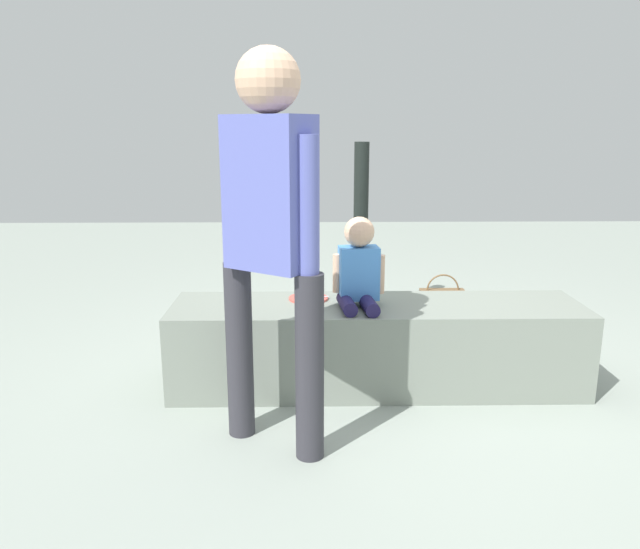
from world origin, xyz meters
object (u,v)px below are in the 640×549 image
object	(u,v)px
child_seated	(359,268)
cake_plate	(308,296)
handbag_black_leather	(512,335)
adult_standing	(271,219)
gift_bag	(339,318)
water_bottle_far_side	(250,303)
party_cup_red	(300,309)
handbag_brown_canvas	(442,303)
water_bottle_near_gift	(318,338)

from	to	relation	value
child_seated	cake_plate	distance (m)	0.36
handbag_black_leather	cake_plate	bearing A→B (deg)	-163.64
child_seated	handbag_black_leather	distance (m)	1.29
adult_standing	gift_bag	distance (m)	1.74
gift_bag	water_bottle_far_side	bearing A→B (deg)	140.90
gift_bag	party_cup_red	xyz separation A→B (m)	(-0.28, 0.48, -0.08)
adult_standing	gift_bag	bearing A→B (deg)	75.76
handbag_brown_canvas	adult_standing	bearing A→B (deg)	-121.85
gift_bag	water_bottle_near_gift	xyz separation A→B (m)	(-0.15, -0.32, -0.03)
handbag_brown_canvas	water_bottle_far_side	bearing A→B (deg)	176.04
water_bottle_near_gift	cake_plate	bearing A→B (deg)	-99.39
cake_plate	water_bottle_near_gift	xyz separation A→B (m)	(0.06, 0.37, -0.39)
adult_standing	party_cup_red	distance (m)	2.16
party_cup_red	handbag_black_leather	distance (m)	1.58
gift_bag	handbag_black_leather	world-z (taller)	handbag_black_leather
child_seated	adult_standing	world-z (taller)	adult_standing
party_cup_red	adult_standing	bearing A→B (deg)	-92.68
adult_standing	handbag_black_leather	size ratio (longest dim) A/B	5.27
gift_bag	water_bottle_near_gift	distance (m)	0.35
child_seated	adult_standing	xyz separation A→B (m)	(-0.42, -0.62, 0.36)
water_bottle_far_side	handbag_brown_canvas	bearing A→B (deg)	-3.96
child_seated	cake_plate	world-z (taller)	child_seated
adult_standing	cake_plate	size ratio (longest dim) A/B	7.70
gift_bag	water_bottle_far_side	size ratio (longest dim) A/B	1.48
child_seated	gift_bag	distance (m)	0.99
water_bottle_near_gift	gift_bag	bearing A→B (deg)	65.00
gift_bag	child_seated	bearing A→B (deg)	-85.92
adult_standing	gift_bag	size ratio (longest dim) A/B	5.50
water_bottle_near_gift	handbag_brown_canvas	world-z (taller)	handbag_brown_canvas
child_seated	party_cup_red	xyz separation A→B (m)	(-0.33, 1.30, -0.63)
party_cup_red	water_bottle_far_side	bearing A→B (deg)	170.78
child_seated	handbag_brown_canvas	bearing A→B (deg)	59.54
party_cup_red	water_bottle_near_gift	bearing A→B (deg)	-80.90
child_seated	water_bottle_far_side	bearing A→B (deg)	117.88
adult_standing	water_bottle_near_gift	world-z (taller)	adult_standing
water_bottle_far_side	handbag_black_leather	bearing A→B (deg)	-25.60
adult_standing	handbag_brown_canvas	distance (m)	2.40
gift_bag	party_cup_red	world-z (taller)	gift_bag
child_seated	water_bottle_near_gift	distance (m)	0.80
child_seated	adult_standing	distance (m)	0.83
cake_plate	handbag_brown_canvas	bearing A→B (deg)	48.04
adult_standing	handbag_brown_canvas	xyz separation A→B (m)	(1.17, 1.88, -0.93)
party_cup_red	handbag_black_leather	world-z (taller)	handbag_black_leather
party_cup_red	handbag_brown_canvas	xyz separation A→B (m)	(1.08, -0.04, 0.06)
gift_bag	water_bottle_near_gift	size ratio (longest dim) A/B	1.33
gift_bag	water_bottle_near_gift	world-z (taller)	gift_bag
handbag_brown_canvas	gift_bag	bearing A→B (deg)	-151.40
cake_plate	handbag_brown_canvas	xyz separation A→B (m)	(1.01, 1.12, -0.38)
handbag_black_leather	water_bottle_far_side	bearing A→B (deg)	154.40
adult_standing	party_cup_red	world-z (taller)	adult_standing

